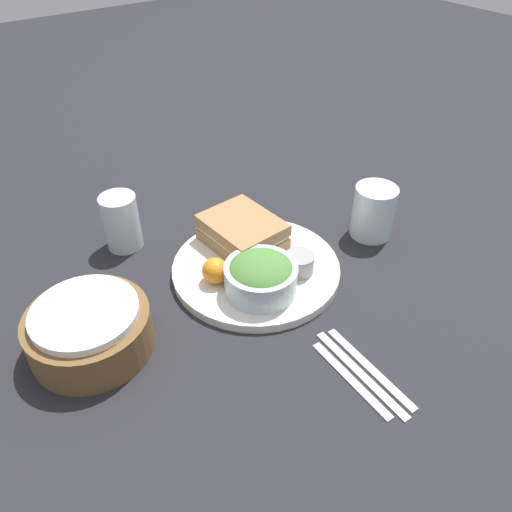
# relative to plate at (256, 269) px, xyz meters

# --- Properties ---
(ground_plane) EXTENTS (4.00, 4.00, 0.00)m
(ground_plane) POSITION_rel_plate_xyz_m (0.00, 0.00, -0.01)
(ground_plane) COLOR #232328
(plate) EXTENTS (0.29, 0.29, 0.02)m
(plate) POSITION_rel_plate_xyz_m (0.00, 0.00, 0.00)
(plate) COLOR white
(plate) RESTS_ON ground_plane
(sandwich) EXTENTS (0.14, 0.12, 0.05)m
(sandwich) POSITION_rel_plate_xyz_m (0.07, -0.02, 0.03)
(sandwich) COLOR #A37A4C
(sandwich) RESTS_ON plate
(salad_bowl) EXTENTS (0.12, 0.12, 0.06)m
(salad_bowl) POSITION_rel_plate_xyz_m (-0.05, 0.03, 0.04)
(salad_bowl) COLOR silver
(salad_bowl) RESTS_ON plate
(dressing_cup) EXTENTS (0.05, 0.05, 0.03)m
(dressing_cup) POSITION_rel_plate_xyz_m (-0.06, -0.05, 0.03)
(dressing_cup) COLOR #99999E
(dressing_cup) RESTS_ON plate
(orange_wedge) EXTENTS (0.04, 0.04, 0.04)m
(orange_wedge) POSITION_rel_plate_xyz_m (0.01, 0.08, 0.03)
(orange_wedge) COLOR orange
(orange_wedge) RESTS_ON plate
(drink_glass) EXTENTS (0.06, 0.06, 0.10)m
(drink_glass) POSITION_rel_plate_xyz_m (0.21, 0.15, 0.04)
(drink_glass) COLOR silver
(drink_glass) RESTS_ON ground_plane
(bread_basket) EXTENTS (0.18, 0.18, 0.08)m
(bread_basket) POSITION_rel_plate_xyz_m (0.01, 0.29, 0.03)
(bread_basket) COLOR brown
(bread_basket) RESTS_ON ground_plane
(fork) EXTENTS (0.17, 0.02, 0.01)m
(fork) POSITION_rel_plate_xyz_m (-0.26, -0.01, -0.01)
(fork) COLOR silver
(fork) RESTS_ON ground_plane
(knife) EXTENTS (0.18, 0.02, 0.01)m
(knife) POSITION_rel_plate_xyz_m (-0.26, 0.01, -0.01)
(knife) COLOR silver
(knife) RESTS_ON ground_plane
(spoon) EXTENTS (0.15, 0.02, 0.01)m
(spoon) POSITION_rel_plate_xyz_m (-0.26, 0.03, -0.01)
(spoon) COLOR silver
(spoon) RESTS_ON ground_plane
(water_glass) EXTENTS (0.08, 0.08, 0.10)m
(water_glass) POSITION_rel_plate_xyz_m (-0.04, -0.24, 0.04)
(water_glass) COLOR silver
(water_glass) RESTS_ON ground_plane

